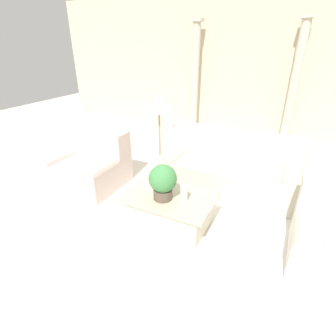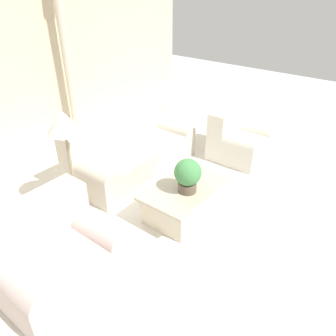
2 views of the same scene
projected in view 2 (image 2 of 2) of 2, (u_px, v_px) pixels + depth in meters
ground_plane at (151, 204)px, 4.66m from camera, size 16.00×16.00×0.00m
sofa_long at (130, 150)px, 5.32m from camera, size 2.15×0.97×0.88m
loveseat at (52, 254)px, 3.36m from camera, size 1.19×0.97×0.88m
coffee_table at (183, 200)px, 4.38m from camera, size 1.13×0.73×0.43m
potted_plant at (188, 174)px, 4.07m from camera, size 0.35×0.35×0.45m
pillar_candle at (194, 174)px, 4.35m from camera, size 0.09×0.09×0.21m
floor_lamp at (64, 126)px, 3.96m from camera, size 0.43×0.43×1.43m
column_right at (67, 61)px, 6.40m from camera, size 0.25×0.25×2.64m
armchair at (238, 138)px, 5.71m from camera, size 0.91×0.87×0.84m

